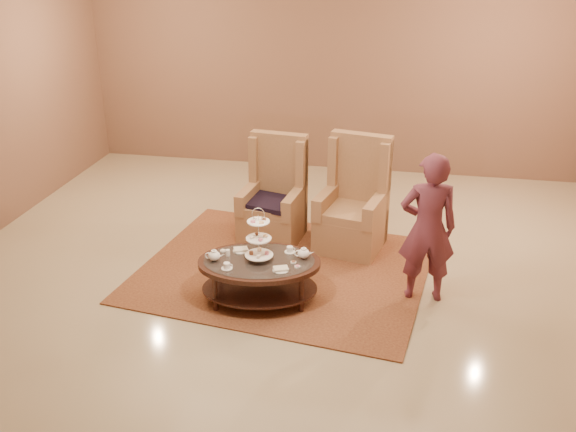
% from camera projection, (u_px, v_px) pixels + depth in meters
% --- Properties ---
extents(ground, '(8.00, 8.00, 0.00)m').
position_uv_depth(ground, '(285.00, 283.00, 7.24)').
color(ground, '#BDAE8C').
rests_on(ground, ground).
extents(ceiling, '(8.00, 8.00, 0.02)m').
position_uv_depth(ceiling, '(285.00, 283.00, 7.24)').
color(ceiling, silver).
rests_on(ceiling, ground).
extents(wall_back, '(8.00, 0.04, 3.50)m').
position_uv_depth(wall_back, '(333.00, 63.00, 10.12)').
color(wall_back, '#835C47').
rests_on(wall_back, ground).
extents(rug, '(3.56, 3.10, 0.02)m').
position_uv_depth(rug, '(284.00, 269.00, 7.52)').
color(rug, '#905B33').
rests_on(rug, ground).
extents(tea_table, '(1.42, 1.09, 1.08)m').
position_uv_depth(tea_table, '(259.00, 268.00, 6.76)').
color(tea_table, black).
rests_on(tea_table, ground).
extents(armchair_left, '(0.81, 0.83, 1.35)m').
position_uv_depth(armchair_left, '(274.00, 205.00, 8.16)').
color(armchair_left, '#A6764E').
rests_on(armchair_left, ground).
extents(armchair_right, '(0.91, 0.93, 1.41)m').
position_uv_depth(armchair_right, '(354.00, 211.00, 7.94)').
color(armchair_right, '#A6764E').
rests_on(armchair_right, ground).
extents(person, '(0.65, 0.47, 1.64)m').
position_uv_depth(person, '(428.00, 228.00, 6.65)').
color(person, brown).
rests_on(person, ground).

